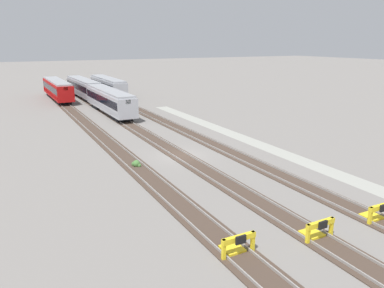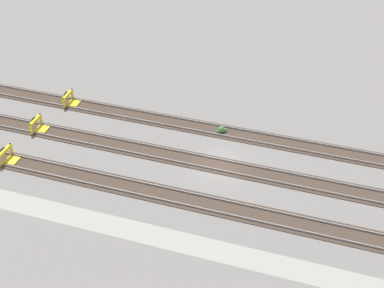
{
  "view_description": "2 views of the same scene",
  "coord_description": "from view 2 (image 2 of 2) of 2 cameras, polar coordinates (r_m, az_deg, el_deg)",
  "views": [
    {
      "loc": [
        -31.23,
        14.94,
        10.7
      ],
      "look_at": [
        -2.42,
        0.0,
        1.8
      ],
      "focal_mm": 35.0,
      "sensor_mm": 36.0,
      "label": 1
    },
    {
      "loc": [
        8.59,
        -34.67,
        29.68
      ],
      "look_at": [
        -2.42,
        0.0,
        1.8
      ],
      "focal_mm": 50.0,
      "sensor_mm": 36.0,
      "label": 2
    }
  ],
  "objects": [
    {
      "name": "rail_track_near_inner",
      "position": [
        46.41,
        2.85,
        -2.27
      ],
      "size": [
        90.0,
        2.24,
        0.21
      ],
      "color": "#47382D",
      "rests_on": "ground"
    },
    {
      "name": "bumper_stop_middle_track",
      "position": [
        55.38,
        -12.85,
        4.66
      ],
      "size": [
        1.35,
        2.0,
        1.22
      ],
      "color": "yellow",
      "rests_on": "ground"
    },
    {
      "name": "bumper_stop_near_inner_track",
      "position": [
        52.35,
        -16.07,
        1.95
      ],
      "size": [
        1.36,
        2.0,
        1.22
      ],
      "color": "yellow",
      "rests_on": "ground"
    },
    {
      "name": "service_walkway",
      "position": [
        39.94,
        -0.77,
        -10.52
      ],
      "size": [
        54.0,
        2.0,
        0.01
      ],
      "primitive_type": "cube",
      "color": "#9E9E93",
      "rests_on": "ground"
    },
    {
      "name": "bumper_stop_nearest_track",
      "position": [
        49.27,
        -19.04,
        -1.23
      ],
      "size": [
        1.35,
        2.0,
        1.22
      ],
      "color": "yellow",
      "rests_on": "ground"
    },
    {
      "name": "rail_track_nearest",
      "position": [
        42.86,
        1.1,
        -6.29
      ],
      "size": [
        90.0,
        2.24,
        0.21
      ],
      "color": "#47382D",
      "rests_on": "ground"
    },
    {
      "name": "weed_clump",
      "position": [
        50.22,
        3.18,
        1.51
      ],
      "size": [
        0.92,
        0.7,
        0.64
      ],
      "color": "#4C7F3D",
      "rests_on": "ground"
    },
    {
      "name": "rail_track_middle",
      "position": [
        50.2,
        4.34,
        1.16
      ],
      "size": [
        90.0,
        2.24,
        0.21
      ],
      "color": "#47382D",
      "rests_on": "ground"
    },
    {
      "name": "ground_plane",
      "position": [
        46.44,
        2.85,
        -2.31
      ],
      "size": [
        400.0,
        400.0,
        0.0
      ],
      "primitive_type": "plane",
      "color": "gray"
    }
  ]
}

